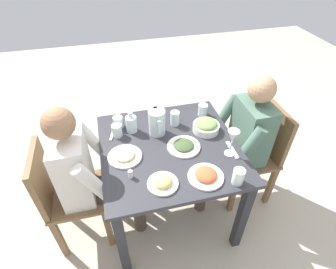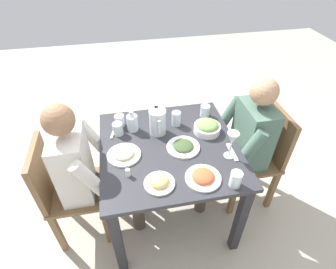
{
  "view_description": "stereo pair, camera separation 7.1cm",
  "coord_description": "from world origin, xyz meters",
  "px_view_note": "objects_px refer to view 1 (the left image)",
  "views": [
    {
      "loc": [
        1.3,
        -0.34,
        1.98
      ],
      "look_at": [
        -0.06,
        0.0,
        0.8
      ],
      "focal_mm": 28.31,
      "sensor_mm": 36.0,
      "label": 1
    },
    {
      "loc": [
        1.31,
        -0.27,
        1.98
      ],
      "look_at": [
        -0.06,
        0.0,
        0.8
      ],
      "focal_mm": 28.31,
      "sensor_mm": 36.0,
      "label": 2
    }
  ],
  "objects_px": {
    "diner_near": "(90,173)",
    "water_pitcher": "(157,122)",
    "plate_rice_curry": "(206,175)",
    "water_glass_far_left": "(118,122)",
    "diner_far": "(238,140)",
    "water_glass_near_left": "(175,118)",
    "plate_dolmas": "(184,146)",
    "plate_beans": "(125,156)",
    "salt_shaker": "(130,174)",
    "salad_bowl": "(206,126)",
    "water_glass_center": "(117,130)",
    "wine_glass": "(233,138)",
    "plate_fries": "(163,182)",
    "water_glass_by_pitcher": "(203,110)",
    "chair_near": "(64,192)",
    "chair_far": "(258,150)",
    "water_glass_far_right": "(238,176)",
    "dining_table": "(169,158)",
    "oil_carafe": "(131,125)"
  },
  "relations": [
    {
      "from": "diner_near",
      "to": "water_pitcher",
      "type": "bearing_deg",
      "value": 110.06
    },
    {
      "from": "plate_rice_curry",
      "to": "water_glass_far_left",
      "type": "xyz_separation_m",
      "value": [
        -0.62,
        -0.46,
        0.03
      ]
    },
    {
      "from": "diner_far",
      "to": "water_glass_near_left",
      "type": "bearing_deg",
      "value": -112.16
    },
    {
      "from": "plate_rice_curry",
      "to": "plate_dolmas",
      "type": "distance_m",
      "value": 0.29
    },
    {
      "from": "plate_beans",
      "to": "salt_shaker",
      "type": "relative_size",
      "value": 4.14
    },
    {
      "from": "salad_bowl",
      "to": "water_glass_center",
      "type": "relative_size",
      "value": 2.11
    },
    {
      "from": "wine_glass",
      "to": "plate_fries",
      "type": "bearing_deg",
      "value": -73.5
    },
    {
      "from": "plate_rice_curry",
      "to": "plate_beans",
      "type": "xyz_separation_m",
      "value": [
        -0.29,
        -0.45,
        -0.0
      ]
    },
    {
      "from": "plate_dolmas",
      "to": "wine_glass",
      "type": "relative_size",
      "value": 1.15
    },
    {
      "from": "water_glass_by_pitcher",
      "to": "water_glass_center",
      "type": "height_order",
      "value": "water_glass_by_pitcher"
    },
    {
      "from": "water_glass_by_pitcher",
      "to": "water_glass_far_left",
      "type": "bearing_deg",
      "value": -90.2
    },
    {
      "from": "chair_near",
      "to": "water_pitcher",
      "type": "xyz_separation_m",
      "value": [
        -0.18,
        0.71,
        0.34
      ]
    },
    {
      "from": "chair_far",
      "to": "diner_near",
      "type": "height_order",
      "value": "diner_near"
    },
    {
      "from": "water_glass_far_left",
      "to": "water_glass_far_right",
      "type": "distance_m",
      "value": 0.94
    },
    {
      "from": "salad_bowl",
      "to": "wine_glass",
      "type": "bearing_deg",
      "value": 13.99
    },
    {
      "from": "plate_dolmas",
      "to": "water_glass_center",
      "type": "bearing_deg",
      "value": -119.09
    },
    {
      "from": "salad_bowl",
      "to": "plate_beans",
      "type": "xyz_separation_m",
      "value": [
        0.14,
        -0.61,
        -0.03
      ]
    },
    {
      "from": "chair_far",
      "to": "plate_beans",
      "type": "relative_size",
      "value": 3.92
    },
    {
      "from": "chair_far",
      "to": "plate_dolmas",
      "type": "bearing_deg",
      "value": -83.2
    },
    {
      "from": "water_glass_by_pitcher",
      "to": "water_glass_near_left",
      "type": "xyz_separation_m",
      "value": [
        0.07,
        -0.24,
        0.01
      ]
    },
    {
      "from": "water_glass_by_pitcher",
      "to": "water_glass_far_left",
      "type": "relative_size",
      "value": 1.04
    },
    {
      "from": "plate_dolmas",
      "to": "plate_fries",
      "type": "relative_size",
      "value": 1.22
    },
    {
      "from": "water_glass_far_right",
      "to": "salt_shaker",
      "type": "bearing_deg",
      "value": -107.62
    },
    {
      "from": "water_glass_near_left",
      "to": "water_glass_by_pitcher",
      "type": "bearing_deg",
      "value": 105.26
    },
    {
      "from": "plate_dolmas",
      "to": "water_glass_far_right",
      "type": "relative_size",
      "value": 2.18
    },
    {
      "from": "plate_fries",
      "to": "water_glass_far_left",
      "type": "relative_size",
      "value": 2.07
    },
    {
      "from": "salad_bowl",
      "to": "salt_shaker",
      "type": "distance_m",
      "value": 0.68
    },
    {
      "from": "water_pitcher",
      "to": "wine_glass",
      "type": "height_order",
      "value": "wine_glass"
    },
    {
      "from": "chair_far",
      "to": "water_glass_far_right",
      "type": "xyz_separation_m",
      "value": [
        0.45,
        -0.45,
        0.3
      ]
    },
    {
      "from": "diner_near",
      "to": "plate_rice_curry",
      "type": "height_order",
      "value": "diner_near"
    },
    {
      "from": "plate_rice_curry",
      "to": "water_glass_far_left",
      "type": "height_order",
      "value": "water_glass_far_left"
    },
    {
      "from": "water_glass_by_pitcher",
      "to": "plate_dolmas",
      "type": "bearing_deg",
      "value": -37.44
    },
    {
      "from": "water_glass_far_right",
      "to": "chair_far",
      "type": "bearing_deg",
      "value": 135.25
    },
    {
      "from": "chair_near",
      "to": "diner_near",
      "type": "height_order",
      "value": "diner_near"
    },
    {
      "from": "diner_near",
      "to": "plate_rice_curry",
      "type": "xyz_separation_m",
      "value": [
        0.31,
        0.7,
        0.12
      ]
    },
    {
      "from": "chair_near",
      "to": "wine_glass",
      "type": "height_order",
      "value": "wine_glass"
    },
    {
      "from": "dining_table",
      "to": "diner_far",
      "type": "distance_m",
      "value": 0.56
    },
    {
      "from": "chair_far",
      "to": "oil_carafe",
      "type": "height_order",
      "value": "oil_carafe"
    },
    {
      "from": "dining_table",
      "to": "oil_carafe",
      "type": "height_order",
      "value": "oil_carafe"
    },
    {
      "from": "dining_table",
      "to": "water_glass_far_right",
      "type": "relative_size",
      "value": 9.06
    },
    {
      "from": "plate_beans",
      "to": "water_glass_by_pitcher",
      "type": "xyz_separation_m",
      "value": [
        -0.33,
        0.65,
        0.03
      ]
    },
    {
      "from": "diner_far",
      "to": "salad_bowl",
      "type": "bearing_deg",
      "value": -102.99
    },
    {
      "from": "water_glass_center",
      "to": "water_glass_far_right",
      "type": "xyz_separation_m",
      "value": [
        0.61,
        0.65,
        0.01
      ]
    },
    {
      "from": "chair_far",
      "to": "water_pitcher",
      "type": "relative_size",
      "value": 4.61
    },
    {
      "from": "chair_far",
      "to": "diner_near",
      "type": "relative_size",
      "value": 0.75
    },
    {
      "from": "water_glass_by_pitcher",
      "to": "wine_glass",
      "type": "distance_m",
      "value": 0.48
    },
    {
      "from": "dining_table",
      "to": "water_glass_far_right",
      "type": "xyz_separation_m",
      "value": [
        0.4,
        0.31,
        0.17
      ]
    },
    {
      "from": "diner_near",
      "to": "salad_bowl",
      "type": "height_order",
      "value": "diner_near"
    },
    {
      "from": "diner_near",
      "to": "water_glass_far_left",
      "type": "bearing_deg",
      "value": 143.28
    },
    {
      "from": "water_glass_center",
      "to": "water_pitcher",
      "type": "bearing_deg",
      "value": 82.51
    }
  ]
}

